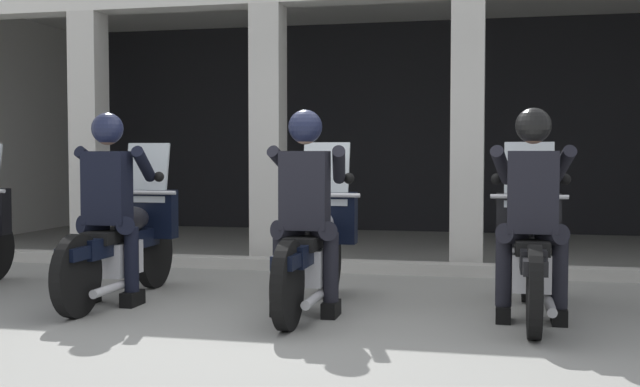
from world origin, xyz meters
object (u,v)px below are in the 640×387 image
at_px(motorcycle_left, 126,241).
at_px(motorcycle_right, 530,251).
at_px(motorcycle_center, 314,247).
at_px(police_officer_center, 306,194).
at_px(police_officer_right, 532,196).
at_px(police_officer_left, 109,192).

relative_size(motorcycle_left, motorcycle_right, 1.00).
relative_size(motorcycle_left, motorcycle_center, 1.00).
distance_m(police_officer_center, motorcycle_right, 1.79).
distance_m(motorcycle_right, police_officer_right, 0.52).
relative_size(police_officer_left, police_officer_right, 1.00).
bearing_deg(motorcycle_left, police_officer_right, 0.38).
bearing_deg(police_officer_center, police_officer_left, -179.82).
bearing_deg(motorcycle_left, police_officer_center, -7.54).
bearing_deg(motorcycle_right, police_officer_center, -170.50).
bearing_deg(motorcycle_right, police_officer_left, -178.35).
bearing_deg(police_officer_center, motorcycle_right, 16.09).
xyz_separation_m(motorcycle_left, motorcycle_center, (1.69, -0.08, 0.00)).
bearing_deg(motorcycle_right, motorcycle_center, -179.88).
xyz_separation_m(motorcycle_left, police_officer_center, (1.69, -0.36, 0.44)).
height_order(motorcycle_left, police_officer_left, police_officer_left).
xyz_separation_m(motorcycle_left, police_officer_right, (3.37, -0.25, 0.44)).
bearing_deg(police_officer_right, police_officer_left, 176.85).
height_order(motorcycle_left, police_officer_center, police_officer_center).
xyz_separation_m(motorcycle_center, motorcycle_right, (1.69, 0.12, 0.00)).
xyz_separation_m(police_officer_left, police_officer_center, (1.69, -0.08, 0.00)).
xyz_separation_m(motorcycle_center, police_officer_right, (1.69, -0.17, 0.44)).
relative_size(police_officer_center, police_officer_right, 1.00).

